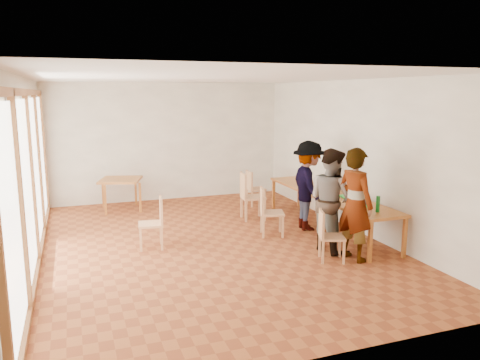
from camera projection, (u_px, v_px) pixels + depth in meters
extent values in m
plane|color=#954C24|center=(212.00, 244.00, 8.61)|extent=(8.00, 8.00, 0.00)
cube|color=white|center=(167.00, 142.00, 12.03)|extent=(6.00, 0.10, 3.00)
cube|color=white|center=(324.00, 220.00, 4.63)|extent=(6.00, 0.10, 3.00)
cube|color=white|center=(355.00, 156.00, 9.33)|extent=(0.10, 8.00, 3.00)
cube|color=white|center=(30.00, 173.00, 7.35)|extent=(0.10, 8.00, 3.00)
cube|color=white|center=(210.00, 76.00, 8.06)|extent=(6.00, 8.00, 0.04)
cube|color=#B66128|center=(328.00, 194.00, 9.44)|extent=(0.80, 4.00, 0.05)
cube|color=#B66128|center=(370.00, 242.00, 7.60)|extent=(0.06, 0.06, 0.70)
cube|color=#B66128|center=(274.00, 194.00, 11.19)|extent=(0.06, 0.06, 0.70)
cube|color=#B66128|center=(404.00, 238.00, 7.82)|extent=(0.06, 0.06, 0.70)
cube|color=#B66128|center=(299.00, 192.00, 11.41)|extent=(0.06, 0.06, 0.70)
cube|color=#B66128|center=(120.00, 180.00, 11.01)|extent=(0.90, 0.90, 0.05)
cube|color=#B66128|center=(105.00, 200.00, 10.58)|extent=(0.05, 0.05, 0.70)
cube|color=#B66128|center=(103.00, 193.00, 11.31)|extent=(0.05, 0.05, 0.70)
cube|color=#B66128|center=(140.00, 198.00, 10.84)|extent=(0.05, 0.05, 0.70)
cube|color=#B66128|center=(136.00, 191.00, 11.57)|extent=(0.05, 0.05, 0.70)
cube|color=tan|center=(332.00, 237.00, 7.69)|extent=(0.51, 0.51, 0.04)
cube|color=tan|center=(322.00, 224.00, 7.65)|extent=(0.17, 0.38, 0.41)
cube|color=tan|center=(272.00, 213.00, 9.07)|extent=(0.54, 0.54, 0.04)
cube|color=tan|center=(262.00, 201.00, 9.01)|extent=(0.17, 0.43, 0.46)
cube|color=tan|center=(253.00, 197.00, 10.23)|extent=(0.53, 0.53, 0.05)
cube|color=tan|center=(243.00, 185.00, 10.13)|extent=(0.10, 0.48, 0.51)
cube|color=tan|center=(256.00, 189.00, 11.54)|extent=(0.40, 0.40, 0.04)
cube|color=tan|center=(249.00, 180.00, 11.44)|extent=(0.04, 0.40, 0.42)
cube|color=tan|center=(151.00, 224.00, 8.33)|extent=(0.48, 0.48, 0.04)
cube|color=tan|center=(161.00, 211.00, 8.32)|extent=(0.10, 0.43, 0.45)
imported|color=gray|center=(355.00, 204.00, 7.66)|extent=(0.62, 0.78, 1.88)
imported|color=gray|center=(331.00, 200.00, 8.14)|extent=(0.84, 1.00, 1.81)
imported|color=gray|center=(308.00, 186.00, 9.41)|extent=(0.82, 1.24, 1.81)
cube|color=#30D749|center=(360.00, 206.00, 8.32)|extent=(0.25, 0.28, 0.02)
cube|color=white|center=(363.00, 200.00, 8.36)|extent=(0.15, 0.23, 0.20)
cube|color=#30D749|center=(346.00, 197.00, 9.06)|extent=(0.23, 0.29, 0.03)
cube|color=white|center=(351.00, 191.00, 9.05)|extent=(0.12, 0.25, 0.22)
cube|color=#30D749|center=(304.00, 185.00, 10.20)|extent=(0.26, 0.29, 0.03)
cube|color=white|center=(307.00, 180.00, 10.24)|extent=(0.15, 0.24, 0.20)
imported|color=orange|center=(352.00, 199.00, 8.71)|extent=(0.16, 0.16, 0.10)
cylinder|color=#147322|center=(378.00, 204.00, 7.90)|extent=(0.07, 0.07, 0.28)
cylinder|color=silver|center=(315.00, 180.00, 10.59)|extent=(0.07, 0.07, 0.09)
cylinder|color=white|center=(302.00, 181.00, 10.57)|extent=(0.08, 0.08, 0.06)
cube|color=#C02C49|center=(338.00, 193.00, 9.38)|extent=(0.05, 0.10, 0.01)
cube|color=black|center=(332.00, 197.00, 8.90)|extent=(0.16, 0.26, 0.09)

